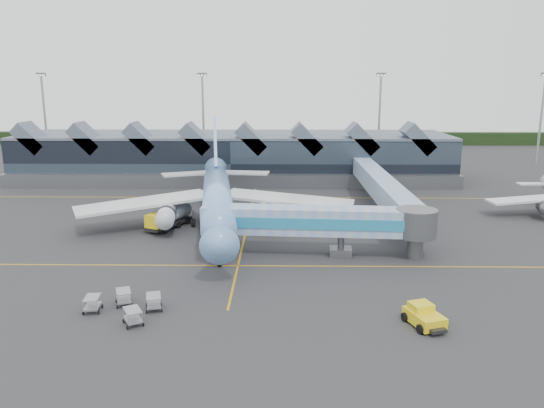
{
  "coord_description": "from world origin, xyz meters",
  "views": [
    {
      "loc": [
        4.75,
        -64.82,
        20.43
      ],
      "look_at": [
        3.72,
        1.49,
        5.0
      ],
      "focal_mm": 35.0,
      "sensor_mm": 36.0,
      "label": 1
    }
  ],
  "objects_px": {
    "main_airliner": "(217,196)",
    "pushback_tug": "(424,316)",
    "fuel_truck": "(171,216)",
    "jet_bridge": "(331,222)"
  },
  "relations": [
    {
      "from": "main_airliner",
      "to": "pushback_tug",
      "type": "distance_m",
      "value": 38.54
    },
    {
      "from": "main_airliner",
      "to": "fuel_truck",
      "type": "distance_m",
      "value": 7.19
    },
    {
      "from": "main_airliner",
      "to": "pushback_tug",
      "type": "relative_size",
      "value": 10.34
    },
    {
      "from": "main_airliner",
      "to": "fuel_truck",
      "type": "relative_size",
      "value": 5.32
    },
    {
      "from": "jet_bridge",
      "to": "fuel_truck",
      "type": "bearing_deg",
      "value": 154.78
    },
    {
      "from": "main_airliner",
      "to": "pushback_tug",
      "type": "height_order",
      "value": "main_airliner"
    },
    {
      "from": "fuel_truck",
      "to": "pushback_tug",
      "type": "relative_size",
      "value": 1.94
    },
    {
      "from": "pushback_tug",
      "to": "jet_bridge",
      "type": "bearing_deg",
      "value": 90.17
    },
    {
      "from": "jet_bridge",
      "to": "fuel_truck",
      "type": "relative_size",
      "value": 3.18
    },
    {
      "from": "jet_bridge",
      "to": "main_airliner",
      "type": "bearing_deg",
      "value": 142.59
    }
  ]
}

